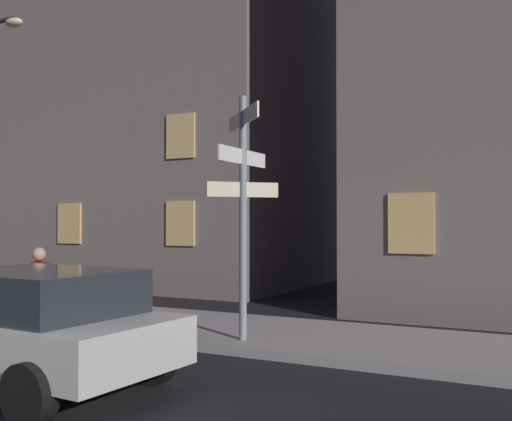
{
  "coord_description": "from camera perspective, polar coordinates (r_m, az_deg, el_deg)",
  "views": [
    {
      "loc": [
        5.05,
        -3.15,
        1.99
      ],
      "look_at": [
        0.96,
        4.71,
        2.19
      ],
      "focal_mm": 41.63,
      "sensor_mm": 36.0,
      "label": 1
    }
  ],
  "objects": [
    {
      "name": "sidewalk_kerb",
      "position": [
        10.72,
        -1.15,
        -11.61
      ],
      "size": [
        40.0,
        2.96,
        0.14
      ],
      "primitive_type": "cube",
      "color": "#9E9991",
      "rests_on": "ground_plane"
    },
    {
      "name": "building_left_block",
      "position": [
        22.55,
        -9.48,
        12.59
      ],
      "size": [
        12.07,
        8.59,
        14.79
      ],
      "color": "slate",
      "rests_on": "ground_plane"
    },
    {
      "name": "car_far_oncoming",
      "position": [
        7.86,
        -21.25,
        -10.11
      ],
      "size": [
        4.16,
        2.23,
        1.43
      ],
      "color": "beige",
      "rests_on": "ground_plane"
    },
    {
      "name": "signpost",
      "position": [
        9.52,
        -1.26,
        1.61
      ],
      "size": [
        1.15,
        1.53,
        3.91
      ],
      "color": "gray",
      "rests_on": "sidewalk_kerb"
    },
    {
      "name": "cyclist",
      "position": [
        10.26,
        -20.0,
        -8.17
      ],
      "size": [
        1.81,
        0.37,
        1.61
      ],
      "color": "black",
      "rests_on": "ground_plane"
    }
  ]
}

